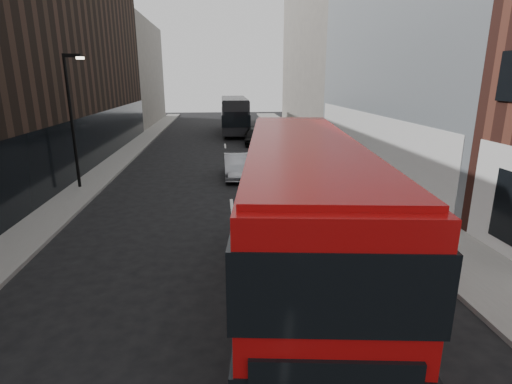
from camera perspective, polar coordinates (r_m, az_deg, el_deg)
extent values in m
cube|color=slate|center=(30.83, 9.94, 4.74)|extent=(3.00, 80.00, 0.15)
cube|color=slate|center=(30.68, -19.33, 4.02)|extent=(2.00, 80.00, 0.15)
cube|color=#95999E|center=(28.20, 21.87, 23.17)|extent=(5.00, 22.00, 20.00)
cube|color=silver|center=(27.28, 15.67, 6.84)|extent=(0.35, 21.00, 3.80)
cube|color=slate|center=(49.75, 9.22, 19.27)|extent=(5.00, 24.00, 18.00)
cube|color=black|center=(35.91, -24.11, 16.32)|extent=(5.00, 24.00, 14.00)
cube|color=slate|center=(57.24, -17.01, 15.83)|extent=(5.00, 20.00, 13.00)
cylinder|color=black|center=(23.61, -24.80, 8.94)|extent=(0.16, 0.16, 7.00)
cube|color=black|center=(23.39, -24.84, 17.28)|extent=(0.90, 0.15, 0.18)
cube|color=#FFF2CC|center=(23.27, -23.83, 17.11)|extent=(0.35, 0.22, 0.12)
cube|color=#950909|center=(10.35, 6.30, -3.97)|extent=(3.85, 11.34, 4.04)
cube|color=black|center=(10.59, 6.19, -7.32)|extent=(3.97, 11.41, 1.11)
cube|color=black|center=(10.04, 6.48, 1.74)|extent=(3.97, 11.41, 1.11)
cube|color=black|center=(15.83, 4.67, 1.20)|extent=(2.14, 0.34, 1.42)
cube|color=#950909|center=(9.84, 6.66, 7.34)|extent=(3.69, 10.89, 0.12)
cylinder|color=black|center=(14.33, 0.48, -6.33)|extent=(0.42, 1.04, 1.01)
cylinder|color=black|center=(14.46, 9.39, -6.34)|extent=(0.42, 1.04, 1.01)
cylinder|color=black|center=(8.20, -0.63, -25.52)|extent=(0.42, 1.04, 1.01)
cube|color=black|center=(45.36, -3.13, 11.07)|extent=(2.81, 11.93, 3.35)
cube|color=black|center=(45.38, -3.12, 10.80)|extent=(2.93, 11.98, 1.19)
cube|color=black|center=(39.41, -2.85, 10.26)|extent=(2.30, 0.10, 1.51)
cube|color=black|center=(51.32, -3.34, 11.57)|extent=(2.30, 0.10, 1.51)
cube|color=black|center=(45.25, -3.16, 13.22)|extent=(2.69, 11.45, 0.12)
cylinder|color=black|center=(49.28, -4.66, 9.59)|extent=(0.33, 1.08, 1.08)
cylinder|color=black|center=(49.35, -1.83, 9.65)|extent=(0.33, 1.08, 1.08)
cylinder|color=black|center=(41.72, -4.60, 8.45)|extent=(0.33, 1.08, 1.08)
cylinder|color=black|center=(41.80, -1.26, 8.51)|extent=(0.33, 1.08, 1.08)
imported|color=black|center=(21.10, 6.75, 1.55)|extent=(1.92, 4.37, 1.46)
imported|color=#93959B|center=(24.73, -2.79, 3.74)|extent=(1.57, 4.38, 1.44)
imported|color=black|center=(37.44, -0.11, 7.94)|extent=(2.29, 5.10, 1.45)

